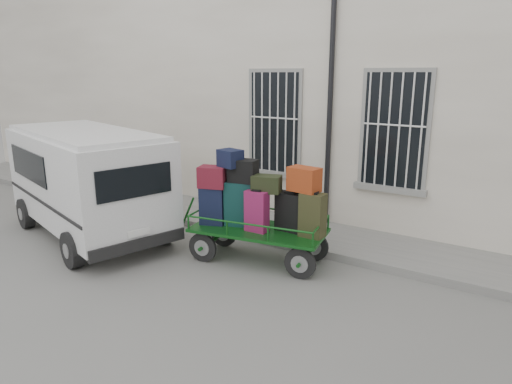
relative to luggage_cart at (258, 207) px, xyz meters
The scene contains 5 objects.
ground 1.36m from the luggage_cart, 136.77° to the right, with size 80.00×80.00×0.00m, color slate.
building 5.31m from the luggage_cart, 97.64° to the left, with size 24.00×5.15×6.00m.
sidewalk 1.96m from the luggage_cart, 112.47° to the left, with size 24.00×1.70×0.15m, color slate.
luggage_cart is the anchor object (origin of this frame).
van 3.77m from the luggage_cart, 168.36° to the right, with size 4.73×2.98×2.22m.
Camera 1 is at (4.85, -5.93, 3.34)m, focal length 32.00 mm.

